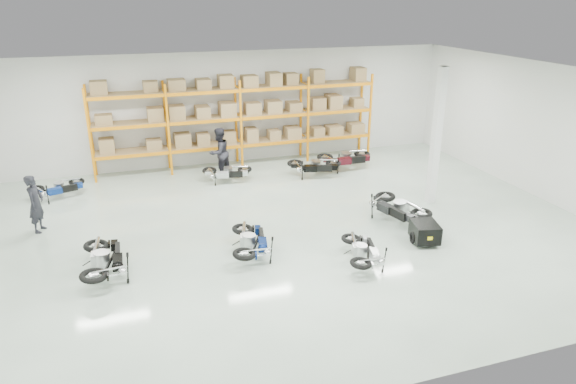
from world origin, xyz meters
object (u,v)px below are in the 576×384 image
object	(u,v)px
moto_blue_centre	(252,237)
moto_back_b	(227,169)
moto_silver_left	(364,247)
moto_touring_right	(397,203)
moto_black_far_left	(104,255)
person_back	(219,153)
moto_back_c	(315,163)
moto_back_a	(58,185)
moto_back_d	(346,155)
trailer	(425,232)
person_left	(36,204)

from	to	relation	value
moto_blue_centre	moto_back_b	size ratio (longest dim) A/B	1.12
moto_silver_left	moto_touring_right	distance (m)	3.08
moto_black_far_left	person_back	world-z (taller)	person_back
moto_back_c	moto_back_a	bearing A→B (deg)	102.80
moto_back_d	moto_silver_left	bearing A→B (deg)	160.54
moto_black_far_left	trailer	size ratio (longest dim) A/B	1.28
moto_back_a	moto_back_d	size ratio (longest dim) A/B	0.82
moto_touring_right	moto_back_c	xyz separation A→B (m)	(-0.91, 4.71, -0.04)
moto_back_a	moto_back_c	bearing A→B (deg)	-111.06
moto_back_a	moto_back_d	xyz separation A→B (m)	(10.67, -0.16, 0.11)
moto_black_far_left	moto_back_c	xyz separation A→B (m)	(7.58, 5.43, -0.04)
moto_black_far_left	moto_back_d	world-z (taller)	moto_back_d
trailer	moto_back_b	distance (m)	7.95
person_left	moto_blue_centre	bearing A→B (deg)	-104.56
moto_touring_right	person_back	xyz separation A→B (m)	(-4.37, 5.81, 0.37)
trailer	person_back	bearing A→B (deg)	133.88
moto_back_a	moto_back_c	distance (m)	9.19
moto_black_far_left	moto_back_b	world-z (taller)	moto_black_far_left
trailer	moto_back_d	bearing A→B (deg)	98.29
moto_back_a	moto_back_b	world-z (taller)	moto_back_b
moto_back_d	person_back	bearing A→B (deg)	83.70
moto_blue_centre	moto_back_b	world-z (taller)	moto_blue_centre
moto_silver_left	moto_back_c	distance (m)	6.99
person_back	person_left	bearing A→B (deg)	-7.63
moto_blue_centre	moto_silver_left	xyz separation A→B (m)	(2.62, -1.35, -0.05)
trailer	moto_back_c	world-z (taller)	moto_back_c
person_back	moto_back_c	bearing A→B (deg)	126.90
moto_back_b	moto_back_c	size ratio (longest dim) A/B	0.89
moto_blue_centre	moto_touring_right	bearing A→B (deg)	-158.54
moto_silver_left	moto_back_c	world-z (taller)	moto_back_c
moto_black_far_left	moto_back_b	bearing A→B (deg)	-125.23
moto_back_a	moto_back_c	size ratio (longest dim) A/B	0.89
moto_touring_right	person_left	bearing A→B (deg)	152.61
moto_silver_left	person_left	size ratio (longest dim) A/B	0.93
moto_touring_right	moto_back_a	size ratio (longest dim) A/B	1.22
moto_back_a	moto_back_d	world-z (taller)	moto_back_d
moto_black_far_left	person_left	bearing A→B (deg)	-59.75
moto_back_a	person_back	xyz separation A→B (m)	(5.71, 0.50, 0.47)
moto_back_c	person_back	size ratio (longest dim) A/B	0.94
moto_touring_right	moto_back_c	bearing A→B (deg)	87.79
moto_black_far_left	moto_touring_right	size ratio (longest dim) A/B	0.99
moto_blue_centre	moto_touring_right	world-z (taller)	moto_touring_right
moto_blue_centre	person_back	size ratio (longest dim) A/B	0.93
moto_back_b	person_back	size ratio (longest dim) A/B	0.83
moto_blue_centre	trailer	bearing A→B (deg)	-177.46
moto_blue_centre	trailer	distance (m)	4.86
moto_silver_left	moto_back_b	bearing A→B (deg)	-59.78
person_left	moto_back_d	bearing A→B (deg)	-59.94
moto_touring_right	person_left	xyz separation A→B (m)	(-10.39, 2.63, 0.28)
moto_touring_right	moto_back_b	xyz separation A→B (m)	(-4.23, 5.12, -0.10)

